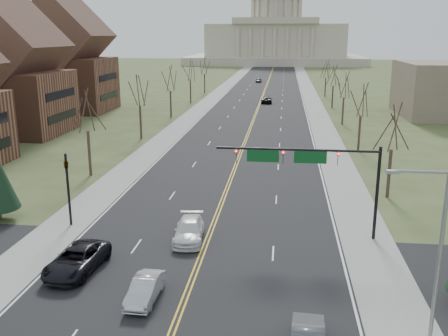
% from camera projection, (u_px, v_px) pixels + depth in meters
% --- Properties ---
extents(ground, '(600.00, 600.00, 0.00)m').
position_uv_depth(ground, '(174.00, 328.00, 26.39)').
color(ground, '#424924').
rests_on(ground, ground).
extents(road, '(20.00, 380.00, 0.01)m').
position_uv_depth(road, '(264.00, 93.00, 131.85)').
color(road, black).
rests_on(road, ground).
extents(cross_road, '(120.00, 14.00, 0.01)m').
position_uv_depth(cross_road, '(194.00, 275.00, 32.14)').
color(cross_road, black).
rests_on(cross_road, ground).
extents(sidewalk_left, '(4.00, 380.00, 0.03)m').
position_uv_depth(sidewalk_left, '(219.00, 92.00, 133.24)').
color(sidewalk_left, gray).
rests_on(sidewalk_left, ground).
extents(sidewalk_right, '(4.00, 380.00, 0.03)m').
position_uv_depth(sidewalk_right, '(310.00, 94.00, 130.46)').
color(sidewalk_right, gray).
rests_on(sidewalk_right, ground).
extents(center_line, '(0.42, 380.00, 0.01)m').
position_uv_depth(center_line, '(264.00, 93.00, 131.85)').
color(center_line, gold).
rests_on(center_line, road).
extents(edge_line_left, '(0.15, 380.00, 0.01)m').
position_uv_depth(edge_line_left, '(227.00, 92.00, 132.98)').
color(edge_line_left, silver).
rests_on(edge_line_left, road).
extents(edge_line_right, '(0.15, 380.00, 0.01)m').
position_uv_depth(edge_line_right, '(301.00, 94.00, 130.72)').
color(edge_line_right, silver).
rests_on(edge_line_right, road).
extents(capitol, '(90.00, 60.00, 50.00)m').
position_uv_depth(capitol, '(276.00, 36.00, 262.31)').
color(capitol, '#B3AC95').
rests_on(capitol, ground).
extents(signal_mast, '(12.12, 0.44, 7.20)m').
position_uv_depth(signal_mast, '(309.00, 164.00, 36.97)').
color(signal_mast, black).
rests_on(signal_mast, ground).
extents(signal_left, '(0.32, 0.36, 6.00)m').
position_uv_depth(signal_left, '(68.00, 181.00, 39.70)').
color(signal_left, black).
rests_on(signal_left, ground).
extents(street_light, '(2.90, 0.25, 9.07)m').
position_uv_depth(street_light, '(435.00, 249.00, 23.56)').
color(street_light, gray).
rests_on(street_light, ground).
extents(tree_r_0, '(3.74, 3.74, 8.50)m').
position_uv_depth(tree_r_0, '(393.00, 130.00, 45.91)').
color(tree_r_0, '#3D2B24').
rests_on(tree_r_0, ground).
extents(tree_l_0, '(3.96, 3.96, 9.00)m').
position_uv_depth(tree_l_0, '(86.00, 113.00, 53.23)').
color(tree_l_0, '#3D2B24').
rests_on(tree_l_0, ground).
extents(tree_r_1, '(3.74, 3.74, 8.50)m').
position_uv_depth(tree_r_1, '(362.00, 102.00, 65.08)').
color(tree_r_1, '#3D2B24').
rests_on(tree_r_1, ground).
extents(tree_l_1, '(3.96, 3.96, 9.00)m').
position_uv_depth(tree_l_1, '(139.00, 92.00, 72.40)').
color(tree_l_1, '#3D2B24').
rests_on(tree_l_1, ground).
extents(tree_r_2, '(3.74, 3.74, 8.50)m').
position_uv_depth(tree_r_2, '(344.00, 86.00, 84.26)').
color(tree_r_2, '#3D2B24').
rests_on(tree_r_2, ground).
extents(tree_l_2, '(3.96, 3.96, 9.00)m').
position_uv_depth(tree_l_2, '(170.00, 80.00, 91.58)').
color(tree_l_2, '#3D2B24').
rests_on(tree_l_2, ground).
extents(tree_r_3, '(3.74, 3.74, 8.50)m').
position_uv_depth(tree_r_3, '(334.00, 77.00, 103.43)').
color(tree_r_3, '#3D2B24').
rests_on(tree_r_3, ground).
extents(tree_l_3, '(3.96, 3.96, 9.00)m').
position_uv_depth(tree_l_3, '(190.00, 72.00, 110.75)').
color(tree_l_3, '#3D2B24').
rests_on(tree_l_3, ground).
extents(tree_r_4, '(3.74, 3.74, 8.50)m').
position_uv_depth(tree_r_4, '(326.00, 70.00, 122.61)').
color(tree_r_4, '#3D2B24').
rests_on(tree_r_4, ground).
extents(tree_l_4, '(3.96, 3.96, 9.00)m').
position_uv_depth(tree_l_4, '(204.00, 66.00, 129.93)').
color(tree_l_4, '#3D2B24').
rests_on(tree_l_4, ground).
extents(bldg_left_mid, '(15.10, 14.28, 20.75)m').
position_uv_depth(bldg_left_mid, '(12.00, 78.00, 76.27)').
color(bldg_left_mid, brown).
rests_on(bldg_left_mid, ground).
extents(bldg_left_far, '(17.10, 14.28, 23.25)m').
position_uv_depth(bldg_left_far, '(66.00, 63.00, 99.26)').
color(bldg_left_far, brown).
rests_on(bldg_left_far, ground).
extents(car_sb_inner_lead, '(1.53, 4.13, 1.35)m').
position_uv_depth(car_sb_inner_lead, '(145.00, 289.00, 29.03)').
color(car_sb_inner_lead, '#B0B3B8').
rests_on(car_sb_inner_lead, road).
extents(car_sb_outer_lead, '(3.15, 5.96, 1.60)m').
position_uv_depth(car_sb_outer_lead, '(77.00, 260.00, 32.53)').
color(car_sb_outer_lead, black).
rests_on(car_sb_outer_lead, road).
extents(car_sb_inner_second, '(2.54, 5.33, 1.50)m').
position_uv_depth(car_sb_inner_second, '(189.00, 231.00, 37.51)').
color(car_sb_inner_second, white).
rests_on(car_sb_inner_second, road).
extents(car_far_nb, '(2.48, 5.17, 1.42)m').
position_uv_depth(car_far_nb, '(267.00, 100.00, 112.66)').
color(car_far_nb, black).
rests_on(car_far_nb, road).
extents(car_far_sb, '(1.91, 4.29, 1.43)m').
position_uv_depth(car_far_sb, '(259.00, 80.00, 160.63)').
color(car_far_sb, '#46474D').
rests_on(car_far_sb, road).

